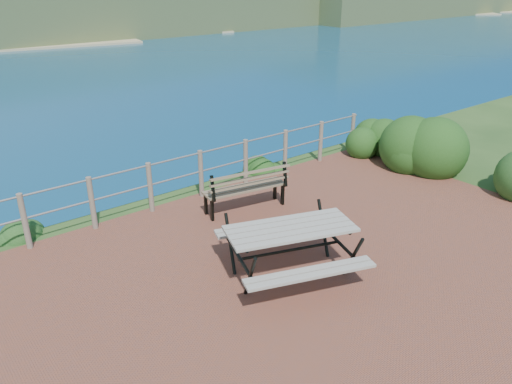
{
  "coord_description": "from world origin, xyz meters",
  "views": [
    {
      "loc": [
        -4.99,
        -4.81,
        4.3
      ],
      "look_at": [
        -0.01,
        1.51,
        0.75
      ],
      "focal_mm": 35.0,
      "sensor_mm": 36.0,
      "label": 1
    }
  ],
  "objects": [
    {
      "name": "shrub_right_front",
      "position": [
        4.99,
        1.7,
        0.0
      ],
      "size": [
        1.59,
        1.59,
        2.25
      ],
      "primitive_type": "ellipsoid",
      "color": "#1E4615",
      "rests_on": "ground"
    },
    {
      "name": "shrub_lip_west",
      "position": [
        -3.42,
        3.93,
        0.0
      ],
      "size": [
        0.7,
        0.7,
        0.42
      ],
      "primitive_type": "ellipsoid",
      "color": "#1D4A1C",
      "rests_on": "ground"
    },
    {
      "name": "park_bench",
      "position": [
        0.33,
        2.29,
        0.61
      ],
      "size": [
        1.7,
        0.7,
        0.93
      ],
      "rotation": [
        0.0,
        0.0,
        -0.18
      ],
      "color": "brown",
      "rests_on": "ground"
    },
    {
      "name": "picnic_table",
      "position": [
        -0.52,
        0.03,
        0.52
      ],
      "size": [
        2.07,
        1.59,
        0.81
      ],
      "rotation": [
        0.0,
        0.0,
        -0.34
      ],
      "color": "gray",
      "rests_on": "ground"
    },
    {
      "name": "ground",
      "position": [
        0.0,
        0.0,
        0.0
      ],
      "size": [
        10.0,
        7.0,
        0.12
      ],
      "primitive_type": "cube",
      "color": "brown",
      "rests_on": "ground"
    },
    {
      "name": "shrub_lip_east",
      "position": [
        2.0,
        3.76,
        0.0
      ],
      "size": [
        0.74,
        0.74,
        0.46
      ],
      "primitive_type": "ellipsoid",
      "color": "#1E4615",
      "rests_on": "ground"
    },
    {
      "name": "shrub_right_edge",
      "position": [
        4.81,
        3.16,
        0.0
      ],
      "size": [
        1.25,
        1.25,
        1.78
      ],
      "primitive_type": "ellipsoid",
      "color": "#1E4615",
      "rests_on": "ground"
    },
    {
      "name": "safety_railing",
      "position": [
        0.0,
        3.35,
        0.57
      ],
      "size": [
        9.4,
        0.1,
        1.0
      ],
      "color": "#6B5B4C",
      "rests_on": "ground"
    }
  ]
}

